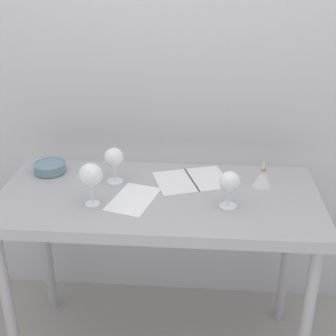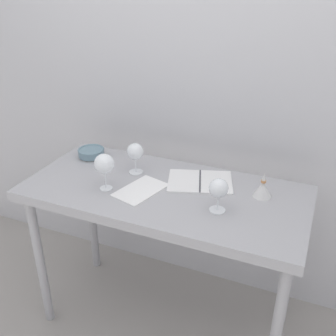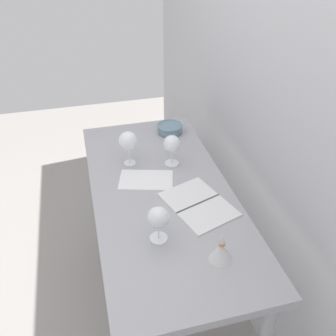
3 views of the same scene
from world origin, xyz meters
TOP-DOWN VIEW (x-y plane):
  - back_wall at (0.00, 0.49)m, footprint 3.80×0.04m
  - steel_counter at (0.00, -0.01)m, footprint 1.40×0.65m
  - wine_glass_near_right at (0.30, -0.09)m, footprint 0.09×0.09m
  - wine_glass_far_left at (-0.21, 0.10)m, footprint 0.09×0.09m
  - wine_glass_near_left at (-0.27, -0.12)m, footprint 0.10×0.10m
  - open_notebook at (0.14, 0.13)m, footprint 0.38×0.33m
  - tasting_sheet_upper at (-0.10, -0.06)m, footprint 0.23×0.30m
  - tasting_bowl at (-0.54, 0.17)m, footprint 0.15×0.15m
  - decanter_funnel at (0.46, 0.11)m, footprint 0.09×0.09m

SIDE VIEW (x-z plane):
  - steel_counter at x=0.00m, z-range 0.34..1.24m
  - tasting_sheet_upper at x=-0.10m, z-range 0.90..0.90m
  - open_notebook at x=0.14m, z-range 0.90..0.91m
  - tasting_bowl at x=-0.54m, z-range 0.90..0.95m
  - decanter_funnel at x=0.46m, z-range 0.88..1.00m
  - wine_glass_near_right at x=0.30m, z-range 0.93..1.09m
  - wine_glass_far_left at x=-0.21m, z-range 0.93..1.10m
  - wine_glass_near_left at x=-0.27m, z-range 0.94..1.13m
  - back_wall at x=0.00m, z-range 0.00..2.60m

